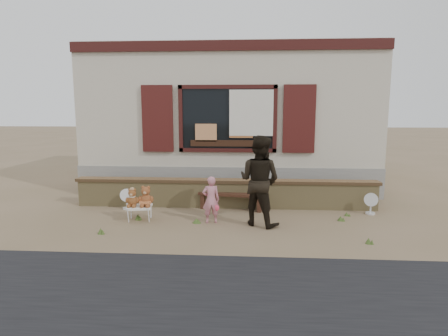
# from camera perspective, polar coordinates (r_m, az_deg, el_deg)

# --- Properties ---
(ground) EXTENTS (80.00, 80.00, 0.00)m
(ground) POSITION_cam_1_polar(r_m,az_deg,el_deg) (7.97, -0.29, -7.80)
(ground) COLOR brown
(ground) RESTS_ON ground
(shopfront) EXTENTS (8.04, 5.13, 4.00)m
(shopfront) POSITION_cam_1_polar(r_m,az_deg,el_deg) (12.11, 1.22, 7.58)
(shopfront) COLOR #A09881
(shopfront) RESTS_ON ground
(brick_wall) EXTENTS (7.10, 0.36, 0.67)m
(brick_wall) POSITION_cam_1_polar(r_m,az_deg,el_deg) (8.84, 0.17, -3.81)
(brick_wall) COLOR tan
(brick_wall) RESTS_ON ground
(bench) EXTENTS (1.55, 0.57, 0.39)m
(bench) POSITION_cam_1_polar(r_m,az_deg,el_deg) (8.66, 1.13, -4.49)
(bench) COLOR #321B11
(bench) RESTS_ON ground
(folding_chair) EXTENTS (0.54, 0.50, 0.30)m
(folding_chair) POSITION_cam_1_polar(r_m,az_deg,el_deg) (8.02, -12.74, -5.89)
(folding_chair) COLOR white
(folding_chair) RESTS_ON ground
(teddy_bear_left) EXTENTS (0.31, 0.28, 0.39)m
(teddy_bear_left) POSITION_cam_1_polar(r_m,az_deg,el_deg) (7.99, -13.79, -4.34)
(teddy_bear_left) COLOR brown
(teddy_bear_left) RESTS_ON folding_chair
(teddy_bear_right) EXTENTS (0.36, 0.32, 0.44)m
(teddy_bear_right) POSITION_cam_1_polar(r_m,az_deg,el_deg) (7.94, -11.80, -4.16)
(teddy_bear_right) COLOR brown
(teddy_bear_right) RESTS_ON folding_chair
(child) EXTENTS (0.39, 0.29, 0.96)m
(child) POSITION_cam_1_polar(r_m,az_deg,el_deg) (7.61, -2.00, -4.85)
(child) COLOR pink
(child) RESTS_ON ground
(adult) EXTENTS (1.10, 1.02, 1.80)m
(adult) POSITION_cam_1_polar(r_m,az_deg,el_deg) (7.44, 5.42, -1.93)
(adult) COLOR black
(adult) RESTS_ON ground
(fan_left) EXTENTS (0.31, 0.20, 0.49)m
(fan_left) POSITION_cam_1_polar(r_m,az_deg,el_deg) (8.98, -14.58, -4.55)
(fan_left) COLOR silver
(fan_left) RESTS_ON ground
(fan_right) EXTENTS (0.31, 0.20, 0.48)m
(fan_right) POSITION_cam_1_polar(r_m,az_deg,el_deg) (8.89, 21.47, -5.04)
(fan_right) COLOR silver
(fan_right) RESTS_ON ground
(grass_tufts) EXTENTS (5.00, 1.81, 0.12)m
(grass_tufts) POSITION_cam_1_polar(r_m,az_deg,el_deg) (7.58, 0.28, -8.28)
(grass_tufts) COLOR #3F5722
(grass_tufts) RESTS_ON ground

